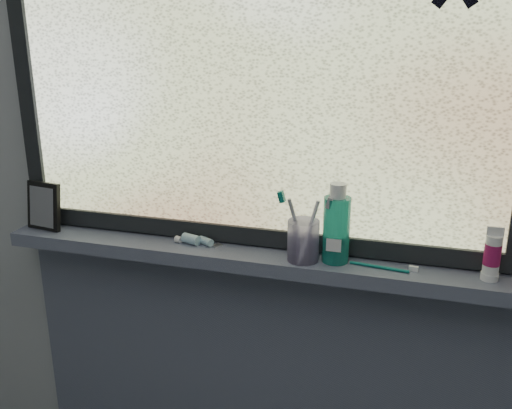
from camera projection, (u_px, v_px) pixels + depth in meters
The scene contains 12 objects.
wall_back at pixel (284, 166), 1.56m from camera, with size 3.00×0.01×2.50m, color #9EA3A8.
windowsill at pixel (276, 261), 1.57m from camera, with size 1.62×0.14×0.04m, color #4F556A.
sill_apron at pixel (279, 404), 1.78m from camera, with size 1.62×0.02×0.98m, color #4F556A.
window_pane at pixel (283, 62), 1.45m from camera, with size 1.50×0.01×1.00m, color silver.
frame_bottom at pixel (280, 238), 1.60m from camera, with size 1.60×0.03×0.05m, color black.
frame_left at pixel (24, 57), 1.66m from camera, with size 0.05×0.03×1.10m, color black.
vanity_mirror at pixel (44, 206), 1.73m from camera, with size 0.12×0.06×0.15m, color black.
toothpaste_tube at pixel (197, 240), 1.63m from camera, with size 0.16×0.03×0.03m, color white, non-canonical shape.
toothbrush_cup at pixel (303, 241), 1.51m from camera, with size 0.08×0.08×0.11m, color #AFA0D3.
toothbrush_lying at pixel (379, 266), 1.47m from camera, with size 0.19×0.02×0.01m, color #0B685C, non-canonical shape.
mouthwash_bottle at pixel (337, 223), 1.49m from camera, with size 0.07×0.07×0.18m, color teal.
cream_tube at pixel (493, 252), 1.39m from camera, with size 0.04×0.04×0.10m, color silver.
Camera 1 is at (0.35, -0.17, 1.64)m, focal length 40.00 mm.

